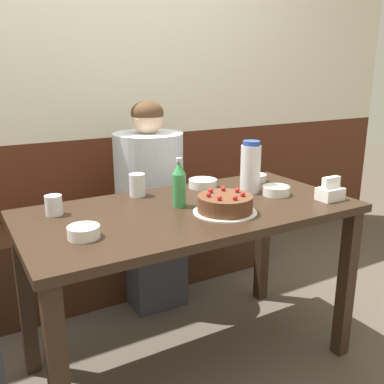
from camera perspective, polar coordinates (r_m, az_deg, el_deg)
The scene contains 15 objects.
ground_plane at distance 2.15m, azimuth -0.13°, elevation -21.49°, with size 12.00×12.00×0.00m, color #4C4238.
back_wall at distance 2.67m, azimuth -11.79°, elevation 14.36°, with size 4.80×0.04×2.50m.
bench_seat at distance 2.69m, azimuth -9.06°, elevation -7.80°, with size 1.85×0.38×0.47m.
dining_table at distance 1.83m, azimuth -0.14°, elevation -5.16°, with size 1.40×0.70×0.75m.
birthday_cake at distance 1.73m, azimuth 4.43°, elevation -1.63°, with size 0.26×0.26×0.09m.
water_pitcher at distance 2.02m, azimuth 7.81°, elevation 3.28°, with size 0.09×0.09×0.24m.
soju_bottle at distance 1.78m, azimuth -1.73°, elevation 1.11°, with size 0.06×0.06×0.21m.
napkin_holder at distance 1.99m, azimuth 17.95°, elevation 0.06°, with size 0.11×0.08×0.11m.
bowl_soup_white at distance 2.10m, azimuth 1.44°, elevation 1.17°, with size 0.14×0.14×0.04m.
bowl_rice_small at distance 1.52m, azimuth -14.24°, elevation -5.19°, with size 0.11×0.11×0.04m.
bowl_side_dish at distance 2.24m, azimuth 8.47°, elevation 1.90°, with size 0.11×0.11×0.04m.
bowl_sauce_shallow at distance 2.01m, azimuth 11.14°, elevation 0.20°, with size 0.13×0.13×0.04m.
glass_water_tall at distance 1.78m, azimuth -17.96°, elevation -1.69°, with size 0.07×0.07×0.08m.
glass_tumbler_short at distance 1.96m, azimuth -7.32°, elevation 0.94°, with size 0.07×0.07×0.10m.
person_pale_blue_shirt at distance 2.41m, azimuth -5.64°, elevation -2.00°, with size 0.38×0.38×1.15m.
Camera 1 is at (-0.85, -1.48, 1.31)m, focal length 40.00 mm.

